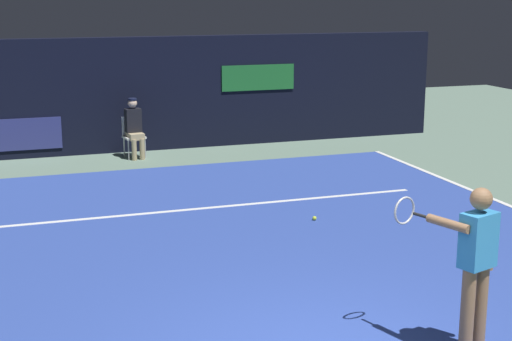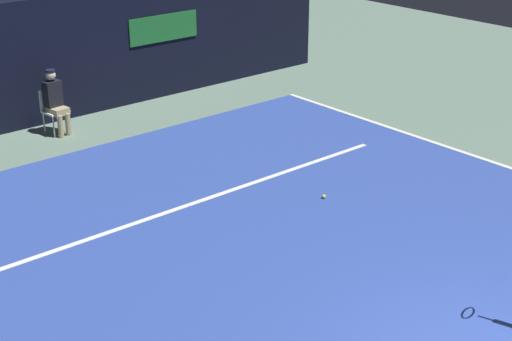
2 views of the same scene
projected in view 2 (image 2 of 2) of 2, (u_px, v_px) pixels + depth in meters
The scene contains 7 objects.
ground_plane at pixel (263, 245), 11.40m from camera, with size 31.11×31.11×0.00m, color slate.
court_surface at pixel (263, 245), 11.39m from camera, with size 10.70×10.27×0.01m, color #2D479E.
line_sideline_left at pixel (477, 157), 14.55m from camera, with size 0.10×10.27×0.01m, color white.
line_service at pixel (191, 204), 12.65m from camera, with size 8.35×0.10×0.01m, color white.
back_wall at pixel (36, 63), 15.88m from camera, with size 15.22×0.33×2.60m.
line_judge_on_chair at pixel (55, 101), 15.51m from camera, with size 0.49×0.56×1.32m.
tennis_ball at pixel (324, 196), 12.85m from camera, with size 0.07×0.07×0.07m, color #CCE033.
Camera 2 is at (-6.61, -3.46, 5.44)m, focal length 54.57 mm.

